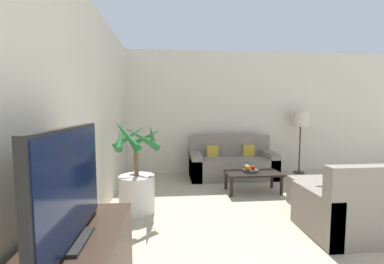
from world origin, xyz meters
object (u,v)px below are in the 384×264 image
at_px(fruit_bowl, 250,171).
at_px(ottoman, 314,194).
at_px(floor_lamp, 301,122).
at_px(apple_red, 253,167).
at_px(armchair, 349,211).
at_px(coffee_table, 253,175).
at_px(sofa_loveseat, 232,164).
at_px(orange_fruit, 248,167).
at_px(potted_palm, 137,182).
at_px(apple_green, 247,167).
at_px(television, 70,186).

height_order(fruit_bowl, ottoman, ottoman).
xyz_separation_m(floor_lamp, apple_red, (-1.46, -1.16, -0.72)).
distance_m(armchair, ottoman, 0.81).
relative_size(coffee_table, ottoman, 1.66).
distance_m(sofa_loveseat, floor_lamp, 1.81).
relative_size(armchair, ottoman, 1.61).
bearing_deg(apple_red, fruit_bowl, 150.36).
bearing_deg(orange_fruit, fruit_bowl, 35.20).
relative_size(fruit_bowl, armchair, 0.29).
bearing_deg(ottoman, coffee_table, 129.61).
bearing_deg(floor_lamp, coffee_table, -141.16).
distance_m(potted_palm, fruit_bowl, 1.99).
bearing_deg(armchair, orange_fruit, 112.78).
height_order(coffee_table, ottoman, ottoman).
bearing_deg(orange_fruit, apple_green, 87.38).
bearing_deg(ottoman, apple_green, 130.31).
height_order(floor_lamp, apple_green, floor_lamp).
relative_size(television, floor_lamp, 0.70).
bearing_deg(potted_palm, floor_lamp, 29.26).
bearing_deg(television, armchair, 22.84).
height_order(armchair, ottoman, armchair).
bearing_deg(orange_fruit, television, -125.90).
height_order(apple_green, orange_fruit, orange_fruit).
bearing_deg(sofa_loveseat, floor_lamp, 7.22).
distance_m(coffee_table, apple_red, 0.13).
bearing_deg(sofa_loveseat, armchair, -74.88).
bearing_deg(television, orange_fruit, 54.10).
bearing_deg(orange_fruit, floor_lamp, 37.30).
distance_m(coffee_table, armchair, 1.68).
relative_size(coffee_table, armchair, 1.03).
distance_m(potted_palm, sofa_loveseat, 2.43).
bearing_deg(armchair, apple_green, 111.53).
height_order(television, ottoman, television).
bearing_deg(orange_fruit, potted_palm, -158.92).
height_order(sofa_loveseat, apple_green, sofa_loveseat).
relative_size(floor_lamp, apple_red, 18.19).
relative_size(sofa_loveseat, apple_green, 22.56).
distance_m(coffee_table, apple_green, 0.18).
bearing_deg(fruit_bowl, apple_green, 138.77).
bearing_deg(ottoman, fruit_bowl, 129.72).
height_order(sofa_loveseat, apple_red, sofa_loveseat).
bearing_deg(floor_lamp, fruit_bowl, -142.62).
xyz_separation_m(fruit_bowl, armchair, (0.60, -1.62, -0.09)).
bearing_deg(apple_green, floor_lamp, 35.19).
relative_size(potted_palm, apple_green, 16.83).
relative_size(television, potted_palm, 0.73).
distance_m(apple_green, orange_fruit, 0.09).
distance_m(floor_lamp, coffee_table, 2.06).
bearing_deg(potted_palm, coffee_table, 20.30).
distance_m(apple_red, apple_green, 0.11).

